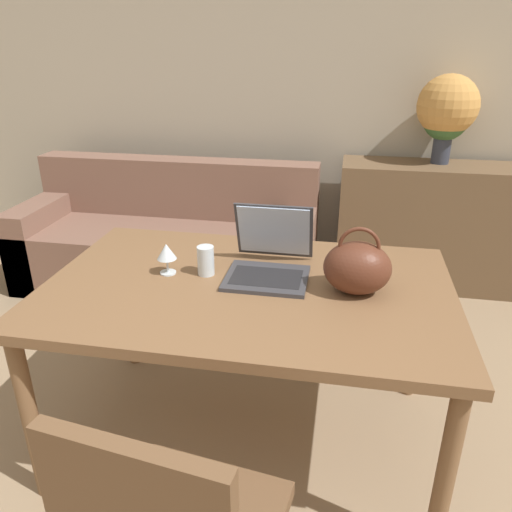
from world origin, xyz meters
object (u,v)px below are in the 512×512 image
object	(u,v)px
drinking_glass	(206,261)
handbag	(357,267)
couch	(169,243)
laptop	(270,255)
wine_glass	(167,253)
flower_vase	(447,110)

from	to	relation	value
drinking_glass	handbag	distance (m)	0.58
couch	laptop	distance (m)	1.61
laptop	wine_glass	bearing A→B (deg)	-166.46
laptop	flower_vase	world-z (taller)	flower_vase
couch	handbag	xyz separation A→B (m)	(1.23, -1.36, 0.54)
drinking_glass	laptop	bearing A→B (deg)	16.88
laptop	flower_vase	bearing A→B (deg)	61.79
drinking_glass	wine_glass	distance (m)	0.15
couch	flower_vase	size ratio (longest dim) A/B	3.59
couch	handbag	bearing A→B (deg)	-47.90
wine_glass	couch	bearing A→B (deg)	110.62
couch	drinking_glass	world-z (taller)	drinking_glass
couch	wine_glass	world-z (taller)	wine_glass
laptop	wine_glass	distance (m)	0.40
drinking_glass	flower_vase	bearing A→B (deg)	56.67
drinking_glass	flower_vase	size ratio (longest dim) A/B	0.21
wine_glass	handbag	size ratio (longest dim) A/B	0.50
couch	wine_glass	size ratio (longest dim) A/B	15.76
wine_glass	handbag	bearing A→B (deg)	-1.94
couch	flower_vase	distance (m)	2.00
couch	flower_vase	world-z (taller)	flower_vase
handbag	flower_vase	xyz separation A→B (m)	(0.53, 1.72, 0.34)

